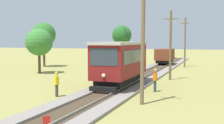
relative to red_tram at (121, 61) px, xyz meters
The scene contains 10 objects.
red_tram is the anchor object (origin of this frame).
freight_car 22.94m from the red_tram, 90.01° to the left, with size 2.40×5.20×2.31m.
utility_pole_near_tram 6.86m from the red_tram, 60.67° to the right, with size 1.40×0.55×7.87m.
utility_pole_mid 7.06m from the red_tram, 62.15° to the left, with size 1.40×0.25×6.91m.
utility_pole_far 21.35m from the red_tram, 81.25° to the left, with size 1.40×0.27×7.35m.
track_worker 6.33m from the red_tram, 118.68° to the right, with size 0.45×0.43×1.78m.
second_worker 3.56m from the red_tram, 20.45° to the right, with size 0.27×0.40×1.78m.
tree_left_near 22.59m from the red_tram, 138.53° to the left, with size 3.55×3.55×6.62m.
tree_right_near 14.30m from the red_tram, 151.01° to the left, with size 3.27×3.27×5.40m.
tree_right_far 29.51m from the red_tram, 107.25° to the left, with size 3.54×3.54×6.72m.
Camera 1 is at (7.43, -5.28, 3.93)m, focal length 47.22 mm.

